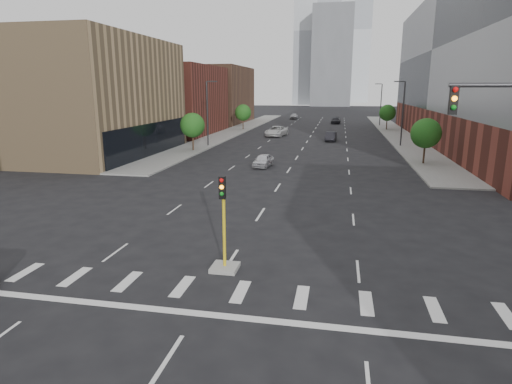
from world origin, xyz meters
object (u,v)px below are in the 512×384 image
(car_mid_right, at_px, (331,137))
(car_deep_right, at_px, (336,121))
(car_far_left, at_px, (276,131))
(car_near_left, at_px, (263,160))
(median_traffic_signal, at_px, (224,250))
(car_distant, at_px, (294,116))

(car_mid_right, bearing_deg, car_deep_right, 93.74)
(car_far_left, bearing_deg, car_near_left, -75.77)
(median_traffic_signal, height_order, car_mid_right, median_traffic_signal)
(median_traffic_signal, relative_size, car_far_left, 0.72)
(median_traffic_signal, xyz_separation_m, car_deep_right, (3.95, 85.12, -0.25))
(car_far_left, height_order, car_deep_right, car_far_left)
(car_far_left, xyz_separation_m, car_distant, (-1.40, 42.33, -0.07))
(median_traffic_signal, xyz_separation_m, car_mid_right, (3.60, 50.60, -0.26))
(car_deep_right, bearing_deg, car_distant, 132.57)
(car_mid_right, height_order, car_far_left, car_far_left)
(car_distant, bearing_deg, car_near_left, -85.91)
(car_far_left, bearing_deg, car_mid_right, -21.41)
(car_mid_right, relative_size, car_distant, 0.94)
(car_far_left, height_order, car_distant, car_far_left)
(car_mid_right, distance_m, car_far_left, 10.91)
(car_near_left, distance_m, car_distant, 72.09)
(car_far_left, relative_size, car_distant, 1.34)
(median_traffic_signal, height_order, car_near_left, median_traffic_signal)
(median_traffic_signal, distance_m, car_far_left, 56.36)
(car_near_left, xyz_separation_m, car_far_left, (-2.95, 29.63, 0.19))
(car_near_left, xyz_separation_m, car_mid_right, (6.51, 24.18, 0.04))
(car_near_left, height_order, car_deep_right, car_deep_right)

